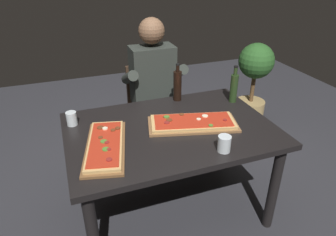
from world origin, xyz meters
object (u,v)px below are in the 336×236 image
at_px(oil_bottle_amber, 177,85).
at_px(tumbler_near_camera, 224,145).
at_px(tumbler_far_side, 72,119).
at_px(dining_table, 170,140).
at_px(seated_diner, 154,86).
at_px(diner_chair, 151,106).
at_px(pizza_rectangular_left, 105,145).
at_px(wine_bottle_dark, 234,87).
at_px(potted_plant_corner, 253,83).
at_px(pizza_rectangular_front, 193,123).

relative_size(oil_bottle_amber, tumbler_near_camera, 3.01).
height_order(oil_bottle_amber, tumbler_far_side, oil_bottle_amber).
height_order(dining_table, tumbler_near_camera, tumbler_near_camera).
bearing_deg(oil_bottle_amber, seated_diner, 104.93).
bearing_deg(diner_chair, pizza_rectangular_left, -121.39).
bearing_deg(diner_chair, seated_diner, -90.00).
bearing_deg(wine_bottle_dark, oil_bottle_amber, 156.02).
distance_m(pizza_rectangular_left, tumbler_near_camera, 0.72).
height_order(dining_table, seated_diner, seated_diner).
bearing_deg(tumbler_far_side, dining_table, -23.65).
relative_size(dining_table, diner_chair, 1.61).
xyz_separation_m(seated_diner, potted_plant_corner, (1.17, 0.17, -0.19)).
height_order(pizza_rectangular_left, tumbler_far_side, tumbler_far_side).
bearing_deg(pizza_rectangular_front, dining_table, 171.76).
height_order(dining_table, oil_bottle_amber, oil_bottle_amber).
relative_size(tumbler_near_camera, diner_chair, 0.12).
distance_m(tumbler_near_camera, seated_diner, 1.11).
bearing_deg(seated_diner, oil_bottle_amber, -75.07).
bearing_deg(seated_diner, wine_bottle_dark, -46.04).
xyz_separation_m(tumbler_near_camera, potted_plant_corner, (1.09, 1.27, -0.24)).
bearing_deg(diner_chair, potted_plant_corner, 2.21).
bearing_deg(oil_bottle_amber, pizza_rectangular_front, -97.29).
height_order(tumbler_far_side, potted_plant_corner, potted_plant_corner).
distance_m(dining_table, seated_diner, 0.75).
relative_size(pizza_rectangular_front, diner_chair, 0.76).
bearing_deg(pizza_rectangular_front, potted_plant_corner, 39.06).
bearing_deg(pizza_rectangular_left, tumbler_far_side, 113.95).
relative_size(wine_bottle_dark, tumbler_near_camera, 2.95).
bearing_deg(tumbler_far_side, seated_diner, 31.85).
height_order(pizza_rectangular_front, seated_diner, seated_diner).
xyz_separation_m(dining_table, pizza_rectangular_left, (-0.46, -0.10, 0.12)).
xyz_separation_m(dining_table, diner_chair, (0.12, 0.86, -0.16)).
height_order(tumbler_near_camera, potted_plant_corner, potted_plant_corner).
distance_m(dining_table, tumbler_near_camera, 0.44).
xyz_separation_m(pizza_rectangular_left, tumbler_near_camera, (0.66, -0.27, 0.02)).
relative_size(pizza_rectangular_front, wine_bottle_dark, 2.21).
bearing_deg(potted_plant_corner, diner_chair, -177.79).
relative_size(wine_bottle_dark, oil_bottle_amber, 0.98).
height_order(wine_bottle_dark, tumbler_far_side, wine_bottle_dark).
distance_m(dining_table, pizza_rectangular_left, 0.48).
relative_size(tumbler_far_side, potted_plant_corner, 0.10).
bearing_deg(wine_bottle_dark, pizza_rectangular_front, -151.69).
xyz_separation_m(oil_bottle_amber, tumbler_near_camera, (-0.01, -0.77, -0.08)).
xyz_separation_m(pizza_rectangular_left, seated_diner, (0.58, 0.83, -0.02)).
bearing_deg(potted_plant_corner, oil_bottle_amber, -155.39).
relative_size(dining_table, potted_plant_corner, 1.43).
relative_size(dining_table, oil_bottle_amber, 4.62).
bearing_deg(seated_diner, pizza_rectangular_left, -124.93).
bearing_deg(oil_bottle_amber, tumbler_near_camera, -90.46).
bearing_deg(seated_diner, dining_table, -99.36).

